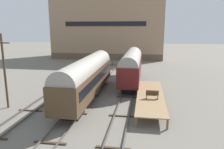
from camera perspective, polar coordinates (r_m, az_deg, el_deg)
ground_plane at (r=25.87m, az=-7.59°, el=-7.58°), size 200.00×200.00×0.00m
track_left at (r=27.55m, az=-17.48°, el=-6.49°), size 2.60×60.00×0.26m
track_middle at (r=25.82m, az=-7.60°, el=-7.28°), size 2.60×60.00×0.26m
track_right at (r=24.94m, az=3.36°, el=-7.90°), size 2.60×60.00×0.26m
train_car_brown at (r=27.05m, az=-6.49°, el=-0.21°), size 2.95×17.71×5.13m
train_car_maroon at (r=34.51m, az=5.09°, el=2.49°), size 2.88×15.22×5.11m
station_platform at (r=25.80m, az=9.97°, el=-5.43°), size 3.05×13.31×1.05m
bench at (r=24.36m, az=10.48°, el=-5.13°), size 1.40×0.40×0.91m
person_worker at (r=25.07m, az=-14.77°, el=-6.18°), size 0.32×0.32×1.62m
utility_pole at (r=26.03m, az=-26.28°, el=0.99°), size 1.80×0.24×8.10m
warehouse_building at (r=64.54m, az=-0.95°, el=12.25°), size 30.84×11.46×17.50m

